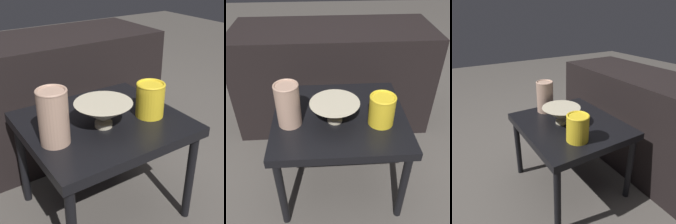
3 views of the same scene
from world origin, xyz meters
TOP-DOWN VIEW (x-y plane):
  - ground_plane at (0.00, 0.00)m, footprint 8.00×8.00m
  - table at (0.00, 0.00)m, footprint 0.62×0.56m
  - couch_backdrop at (0.00, 0.60)m, footprint 1.26×0.50m
  - bowl at (-0.02, -0.05)m, footprint 0.22×0.22m
  - vase_textured_left at (-0.23, -0.05)m, footprint 0.11×0.11m
  - vase_colorful_right at (0.18, -0.07)m, footprint 0.12×0.12m

SIDE VIEW (x-z plane):
  - ground_plane at x=0.00m, z-range 0.00..0.00m
  - couch_backdrop at x=0.00m, z-range 0.00..0.67m
  - table at x=0.00m, z-range 0.18..0.64m
  - bowl at x=-0.02m, z-range 0.47..0.57m
  - vase_colorful_right at x=0.18m, z-range 0.46..0.60m
  - vase_textured_left at x=-0.23m, z-range 0.46..0.66m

